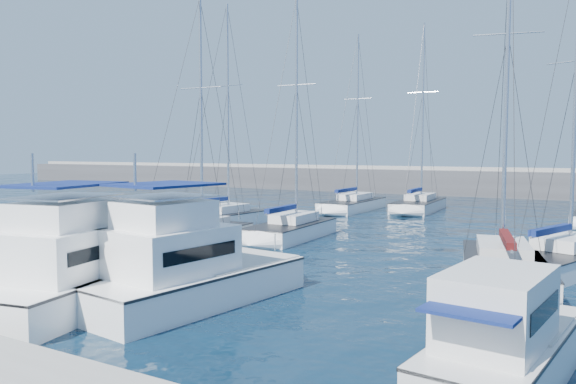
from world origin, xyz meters
The scene contains 13 objects.
ground centered at (0.00, 0.00, 0.00)m, with size 220.00×220.00×0.00m, color black.
breakwater centered at (0.00, 52.00, 1.05)m, with size 160.00×6.00×4.45m.
motor_yacht_port_outer centered at (-10.06, -2.25, 0.94)m, with size 4.28×6.80×3.20m.
motor_yacht_port_inner centered at (-2.00, -5.19, 1.13)m, with size 5.24×10.12×4.69m.
motor_yacht_stbd_inner centered at (1.16, -3.55, 1.13)m, with size 4.72×8.84×4.69m.
motor_yacht_stbd_outer centered at (12.00, -5.40, 0.94)m, with size 3.01×6.76×3.20m.
sailboat_mid_a centered at (-10.20, 13.79, 0.56)m, with size 3.68×7.22×16.13m.
sailboat_mid_b centered at (-6.36, 6.05, 0.52)m, with size 3.83×8.67×14.30m.
sailboat_mid_c centered at (-3.09, 11.30, 0.54)m, with size 3.36×7.86×15.13m.
sailboat_mid_d centered at (10.16, 6.05, 0.53)m, with size 5.11×9.29×16.51m.
sailboat_mid_e centered at (12.15, 9.39, 0.53)m, with size 5.40×8.26×15.05m.
sailboat_back_a centered at (-6.41, 28.37, 0.53)m, with size 3.18×9.33×16.27m.
sailboat_back_b centered at (-1.13, 31.05, 0.54)m, with size 3.60×8.73×17.19m.
Camera 1 is at (14.02, -18.43, 5.35)m, focal length 35.00 mm.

